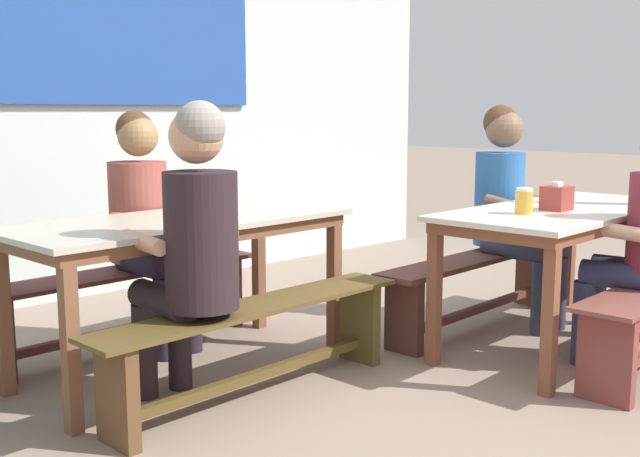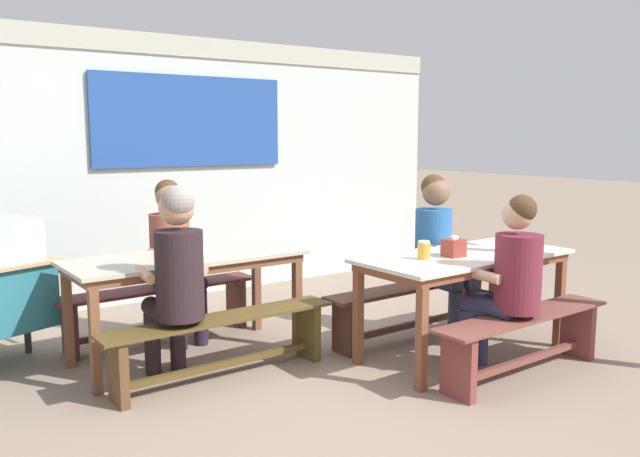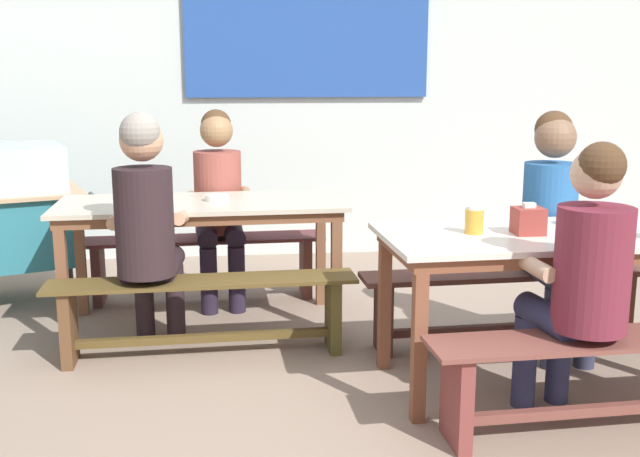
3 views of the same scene
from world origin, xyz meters
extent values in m
plane|color=gray|center=(0.00, 0.00, 0.00)|extent=(40.00, 40.00, 0.00)
cube|color=silver|center=(0.00, 2.79, 1.21)|extent=(6.55, 0.12, 2.43)
cube|color=#244A98|center=(0.17, 2.70, 1.79)|extent=(2.01, 0.03, 0.90)
cube|color=#B6B7A5|center=(0.00, 2.81, 2.53)|extent=(6.55, 0.20, 0.20)
cube|color=#BFB59F|center=(-0.66, 0.93, 0.76)|extent=(1.74, 0.79, 0.03)
cube|color=brown|center=(-0.66, 0.93, 0.72)|extent=(1.65, 0.73, 0.06)
cube|color=brown|center=(0.10, 1.26, 0.35)|extent=(0.06, 0.06, 0.69)
cube|color=brown|center=(0.12, 0.65, 0.35)|extent=(0.06, 0.06, 0.69)
cube|color=brown|center=(-1.45, 1.21, 0.35)|extent=(0.06, 0.06, 0.69)
cube|color=brown|center=(-1.43, 0.59, 0.35)|extent=(0.06, 0.06, 0.69)
cube|color=silver|center=(1.07, -0.18, 0.76)|extent=(1.71, 0.82, 0.03)
cube|color=brown|center=(1.07, -0.18, 0.72)|extent=(1.63, 0.76, 0.06)
cube|color=brown|center=(1.82, 0.16, 0.34)|extent=(0.06, 0.06, 0.69)
cube|color=brown|center=(1.85, -0.47, 0.34)|extent=(0.06, 0.06, 0.69)
cube|color=brown|center=(0.30, 0.10, 0.34)|extent=(0.06, 0.06, 0.69)
cube|color=brown|center=(0.33, -0.53, 0.34)|extent=(0.06, 0.06, 0.69)
cube|color=brown|center=(-0.68, 1.47, 0.43)|extent=(1.66, 0.36, 0.02)
cube|color=brown|center=(0.03, 1.50, 0.21)|extent=(0.07, 0.26, 0.41)
cube|color=brown|center=(-1.39, 1.45, 0.21)|extent=(0.07, 0.26, 0.41)
cube|color=brown|center=(-0.68, 1.47, 0.10)|extent=(1.37, 0.09, 0.04)
cube|color=brown|center=(-0.64, 0.38, 0.43)|extent=(1.68, 0.33, 0.02)
cube|color=brown|center=(0.07, 0.41, 0.21)|extent=(0.07, 0.24, 0.42)
cube|color=brown|center=(-1.36, 0.36, 0.21)|extent=(0.07, 0.24, 0.42)
cube|color=brown|center=(-0.64, 0.38, 0.10)|extent=(1.39, 0.09, 0.04)
cube|color=brown|center=(1.05, 0.36, 0.42)|extent=(1.67, 0.33, 0.03)
cube|color=brown|center=(1.76, 0.39, 0.20)|extent=(0.07, 0.23, 0.41)
cube|color=#543229|center=(0.35, 0.33, 0.20)|extent=(0.07, 0.23, 0.41)
cube|color=brown|center=(1.05, 0.36, 0.10)|extent=(1.38, 0.10, 0.04)
cube|color=brown|center=(1.10, -0.73, 0.43)|extent=(1.57, 0.36, 0.02)
cube|color=brown|center=(1.76, -0.70, 0.21)|extent=(0.07, 0.26, 0.42)
cube|color=brown|center=(0.44, -0.76, 0.21)|extent=(0.07, 0.26, 0.42)
cube|color=brown|center=(1.10, -0.73, 0.10)|extent=(1.28, 0.09, 0.04)
cylinder|color=#333333|center=(-1.64, 1.72, 0.14)|extent=(0.05, 0.05, 0.27)
cylinder|color=#3F3F3F|center=(-1.41, 1.80, 0.65)|extent=(0.28, 0.70, 0.04)
cylinder|color=#271D2F|center=(-0.64, 1.14, 0.22)|extent=(0.11, 0.11, 0.44)
cylinder|color=#271D2F|center=(-0.46, 1.16, 0.22)|extent=(0.11, 0.11, 0.44)
cylinder|color=#271D2F|center=(-0.65, 1.31, 0.49)|extent=(0.15, 0.37, 0.13)
cylinder|color=#271D2F|center=(-0.47, 1.32, 0.49)|extent=(0.15, 0.37, 0.13)
cylinder|color=brown|center=(-0.57, 1.48, 0.75)|extent=(0.32, 0.32, 0.55)
sphere|color=#916C47|center=(-0.57, 1.46, 1.16)|extent=(0.22, 0.22, 0.22)
sphere|color=#4C331E|center=(-0.57, 1.49, 1.20)|extent=(0.20, 0.20, 0.20)
cylinder|color=#916C47|center=(-0.74, 1.28, 0.74)|extent=(0.09, 0.31, 0.08)
cylinder|color=#916C47|center=(-0.38, 1.31, 0.74)|extent=(0.09, 0.31, 0.10)
cylinder|color=#2F3149|center=(1.19, 0.00, 0.22)|extent=(0.11, 0.11, 0.44)
cylinder|color=#2F3149|center=(1.37, -0.01, 0.22)|extent=(0.11, 0.11, 0.44)
cylinder|color=#2F3149|center=(1.19, 0.19, 0.49)|extent=(0.15, 0.42, 0.13)
cylinder|color=#2F3149|center=(1.37, 0.18, 0.49)|extent=(0.15, 0.42, 0.13)
cylinder|color=#2961A1|center=(1.29, 0.37, 0.76)|extent=(0.30, 0.30, 0.57)
sphere|color=brown|center=(1.29, 0.35, 1.19)|extent=(0.23, 0.23, 0.23)
sphere|color=#4C331E|center=(1.29, 0.38, 1.23)|extent=(0.21, 0.21, 0.21)
cylinder|color=brown|center=(1.11, 0.20, 0.75)|extent=(0.08, 0.31, 0.11)
cylinder|color=brown|center=(1.45, 0.18, 0.75)|extent=(0.08, 0.30, 0.08)
cylinder|color=#2A1D23|center=(-0.82, 0.73, 0.22)|extent=(0.11, 0.11, 0.44)
cylinder|color=#2A1D23|center=(-1.00, 0.74, 0.22)|extent=(0.11, 0.11, 0.44)
cylinder|color=#2A1D23|center=(-0.84, 0.55, 0.49)|extent=(0.16, 0.41, 0.13)
cylinder|color=#2A1D23|center=(-1.02, 0.56, 0.49)|extent=(0.16, 0.41, 0.13)
cylinder|color=#2B1D21|center=(-0.94, 0.37, 0.76)|extent=(0.31, 0.31, 0.57)
sphere|color=tan|center=(-0.94, 0.39, 1.20)|extent=(0.23, 0.23, 0.23)
sphere|color=gray|center=(-0.94, 0.36, 1.24)|extent=(0.21, 0.21, 0.21)
cylinder|color=tan|center=(-0.75, 0.54, 0.75)|extent=(0.09, 0.31, 0.11)
cylinder|color=tan|center=(-1.10, 0.56, 0.75)|extent=(0.09, 0.31, 0.08)
cylinder|color=#2B2F51|center=(1.04, -0.40, 0.22)|extent=(0.11, 0.11, 0.44)
cylinder|color=#2B2F51|center=(0.86, -0.43, 0.22)|extent=(0.11, 0.11, 0.44)
cylinder|color=#2B2F51|center=(1.06, -0.56, 0.49)|extent=(0.18, 0.38, 0.13)
cylinder|color=#2B2F51|center=(0.89, -0.59, 0.49)|extent=(0.18, 0.38, 0.13)
cylinder|color=maroon|center=(1.00, -0.73, 0.74)|extent=(0.31, 0.31, 0.52)
sphere|color=tan|center=(1.00, -0.71, 1.13)|extent=(0.21, 0.21, 0.21)
sphere|color=#4C331E|center=(1.00, -0.74, 1.17)|extent=(0.19, 0.19, 0.19)
cylinder|color=tan|center=(1.15, -0.53, 0.72)|extent=(0.12, 0.31, 0.11)
cylinder|color=tan|center=(0.80, -0.58, 0.72)|extent=(0.12, 0.31, 0.09)
cube|color=#933730|center=(0.93, -0.21, 0.84)|extent=(0.14, 0.13, 0.13)
cube|color=white|center=(0.93, -0.21, 0.92)|extent=(0.06, 0.04, 0.02)
cylinder|color=gold|center=(0.68, -0.17, 0.84)|extent=(0.09, 0.09, 0.12)
cylinder|color=white|center=(0.68, -0.17, 0.90)|extent=(0.08, 0.08, 0.02)
cylinder|color=silver|center=(-0.57, 0.94, 0.80)|extent=(0.15, 0.15, 0.04)
camera|label=1|loc=(-2.77, -2.21, 1.30)|focal=42.95mm
camera|label=2|loc=(-2.48, -3.48, 1.65)|focal=36.33mm
camera|label=3|loc=(-0.47, -3.58, 1.53)|focal=42.03mm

